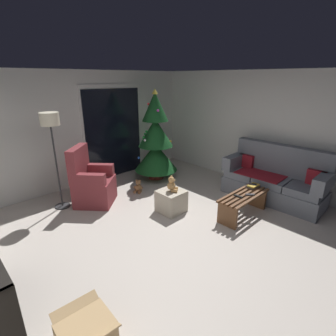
% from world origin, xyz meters
% --- Properties ---
extents(ground_plane, '(7.00, 7.00, 0.00)m').
position_xyz_m(ground_plane, '(0.00, 0.00, 0.00)').
color(ground_plane, '#BCB2A8').
extents(wall_back, '(5.72, 0.12, 2.50)m').
position_xyz_m(wall_back, '(0.00, 3.06, 1.25)').
color(wall_back, silver).
rests_on(wall_back, ground).
extents(wall_right, '(0.12, 6.00, 2.50)m').
position_xyz_m(wall_right, '(2.86, 0.00, 1.25)').
color(wall_right, silver).
rests_on(wall_right, ground).
extents(patio_door_frame, '(1.60, 0.02, 2.20)m').
position_xyz_m(patio_door_frame, '(0.79, 2.99, 1.10)').
color(patio_door_frame, silver).
rests_on(patio_door_frame, ground).
extents(patio_door_glass, '(1.50, 0.02, 2.10)m').
position_xyz_m(patio_door_glass, '(0.79, 2.97, 1.05)').
color(patio_door_glass, black).
rests_on(patio_door_glass, ground).
extents(couch, '(0.82, 1.96, 1.08)m').
position_xyz_m(couch, '(2.32, -0.39, 0.40)').
color(couch, slate).
rests_on(couch, ground).
extents(coffee_table, '(1.10, 0.40, 0.41)m').
position_xyz_m(coffee_table, '(1.25, -0.34, 0.27)').
color(coffee_table, brown).
rests_on(coffee_table, ground).
extents(remote_black, '(0.05, 0.16, 0.02)m').
position_xyz_m(remote_black, '(1.09, -0.32, 0.43)').
color(remote_black, black).
rests_on(remote_black, coffee_table).
extents(remote_graphite, '(0.14, 0.14, 0.02)m').
position_xyz_m(remote_graphite, '(1.29, -0.42, 0.43)').
color(remote_graphite, '#333338').
rests_on(remote_graphite, coffee_table).
extents(book_stack, '(0.23, 0.19, 0.06)m').
position_xyz_m(book_stack, '(1.63, -0.29, 0.44)').
color(book_stack, '#4C4C51').
rests_on(book_stack, coffee_table).
extents(cell_phone, '(0.12, 0.16, 0.01)m').
position_xyz_m(cell_phone, '(1.64, -0.28, 0.48)').
color(cell_phone, black).
rests_on(cell_phone, book_stack).
extents(christmas_tree, '(1.02, 1.02, 2.11)m').
position_xyz_m(christmas_tree, '(1.36, 2.11, 0.93)').
color(christmas_tree, '#4C1E19').
rests_on(christmas_tree, ground).
extents(armchair, '(0.97, 0.97, 1.13)m').
position_xyz_m(armchair, '(-0.41, 1.98, 0.40)').
color(armchair, maroon).
rests_on(armchair, ground).
extents(floor_lamp, '(0.32, 0.32, 1.78)m').
position_xyz_m(floor_lamp, '(-0.93, 2.24, 1.51)').
color(floor_lamp, '#2D2D30').
rests_on(floor_lamp, ground).
extents(ottoman, '(0.44, 0.44, 0.41)m').
position_xyz_m(ottoman, '(0.45, 0.66, 0.20)').
color(ottoman, '#B2A893').
rests_on(ottoman, ground).
extents(teddy_bear_honey, '(0.21, 0.22, 0.29)m').
position_xyz_m(teddy_bear_honey, '(0.45, 0.66, 0.53)').
color(teddy_bear_honey, tan).
rests_on(teddy_bear_honey, ottoman).
extents(teddy_bear_chestnut_by_tree, '(0.22, 0.21, 0.29)m').
position_xyz_m(teddy_bear_chestnut_by_tree, '(0.53, 1.75, 0.12)').
color(teddy_bear_chestnut_by_tree, brown).
rests_on(teddy_bear_chestnut_by_tree, ground).
extents(cardboard_box_open_near_shelf, '(0.48, 0.54, 0.37)m').
position_xyz_m(cardboard_box_open_near_shelf, '(-1.91, -0.64, 0.16)').
color(cardboard_box_open_near_shelf, tan).
rests_on(cardboard_box_open_near_shelf, ground).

